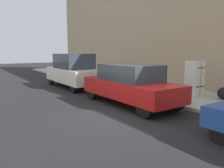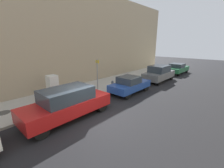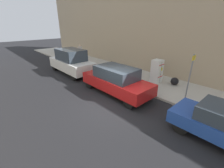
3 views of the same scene
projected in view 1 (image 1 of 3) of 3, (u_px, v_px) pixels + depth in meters
ground_plane at (124, 113)px, 8.22m from camera, size 80.00×80.00×0.00m
sidewalk_slab at (193, 98)px, 10.55m from camera, size 3.90×44.00×0.14m
discarded_refrigerator at (194, 79)px, 10.54m from camera, size 0.70×0.67×1.70m
manhole_cover at (145, 87)px, 13.19m from camera, size 0.70×0.70×0.02m
trash_bag at (224, 93)px, 9.91m from camera, size 0.55×0.55×0.55m
pedestrian_walking_far at (90, 65)px, 19.51m from camera, size 0.50×0.23×1.72m
parked_van_white at (74, 71)px, 14.12m from camera, size 2.00×4.99×2.15m
parked_suv_red at (130, 84)px, 9.41m from camera, size 1.89×4.89×1.75m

